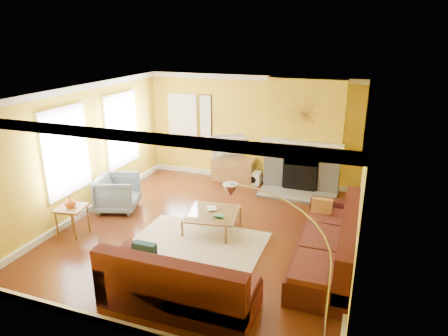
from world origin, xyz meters
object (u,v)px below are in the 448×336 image
at_px(coffee_table, 212,221).
at_px(armchair, 118,193).
at_px(sectional_sofa, 248,238).
at_px(media_console, 234,169).
at_px(side_table, 73,220).
at_px(arc_lamp, 282,271).

xyz_separation_m(coffee_table, armchair, (-2.28, 0.20, 0.19)).
relative_size(coffee_table, armchair, 1.15).
height_order(sectional_sofa, armchair, sectional_sofa).
height_order(sectional_sofa, coffee_table, sectional_sofa).
bearing_deg(armchair, coffee_table, -113.02).
distance_m(media_console, armchair, 3.13).
xyz_separation_m(coffee_table, side_table, (-2.46, -1.04, 0.09)).
xyz_separation_m(media_console, armchair, (-1.78, -2.57, 0.09)).
height_order(sectional_sofa, media_console, sectional_sofa).
height_order(armchair, arc_lamp, arc_lamp).
xyz_separation_m(media_console, side_table, (-1.97, -3.81, -0.02)).
bearing_deg(media_console, arc_lamp, -65.81).
relative_size(armchair, arc_lamp, 0.42).
bearing_deg(media_console, sectional_sofa, -68.05).
distance_m(coffee_table, armchair, 2.29).
relative_size(sectional_sofa, coffee_table, 3.78).
bearing_deg(coffee_table, arc_lamp, -52.98).
bearing_deg(arc_lamp, coffee_table, 127.02).
xyz_separation_m(coffee_table, media_console, (-0.49, 2.77, 0.11)).
bearing_deg(side_table, arc_lamp, -18.32).
bearing_deg(sectional_sofa, side_table, -177.18).
distance_m(armchair, side_table, 1.25).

